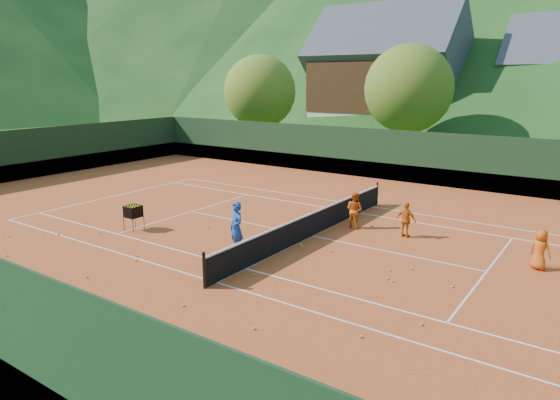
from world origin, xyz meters
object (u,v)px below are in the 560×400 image
Objects in this scene: student_a at (355,210)px; student_b at (406,220)px; student_c at (540,250)px; tennis_net at (312,224)px; chalet_left at (386,82)px; coach at (236,228)px; ball_hopper at (133,212)px.

student_b is (2.19, -0.03, -0.07)m from student_a.
student_c is 0.11× the size of tennis_net.
student_a reaches higher than student_c.
student_a is 0.11× the size of chalet_left.
chalet_left reaches higher than tennis_net.
coach reaches higher than student_b.
tennis_net is 12.07× the size of ball_hopper.
student_a is 2.19m from student_b.
coach is at bearing -75.09° from chalet_left.
student_b is 0.10× the size of chalet_left.
student_c is at bearing -58.48° from chalet_left.
chalet_left is (-10.00, 30.00, 5.13)m from tennis_net.
coach is at bearing 45.38° from student_c.
coach is 1.22× the size of student_a.
chalet_left is (-8.81, 33.10, 4.72)m from coach.
student_b is 0.11× the size of tennis_net.
chalet_left is at bearing -59.21° from student_b.
chalet_left reaches higher than student_a.
student_b is at bearing -168.90° from student_a.
coach is 5.45m from student_a.
coach is 34.58m from chalet_left.
chalet_left reaches higher than coach.
chalet_left is (-3.73, 33.38, 4.88)m from ball_hopper.
student_a is at bearing 5.18° from student_b.
student_b is at bearing 73.41° from coach.
student_a is 6.94m from student_c.
student_a reaches higher than student_b.
coach is 6.55m from student_b.
coach is at bearing -110.92° from tennis_net.
ball_hopper is (-7.07, -5.35, 0.01)m from student_a.
chalet_left is at bearing 108.43° from tennis_net.
student_c is (6.89, -0.81, -0.09)m from student_a.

